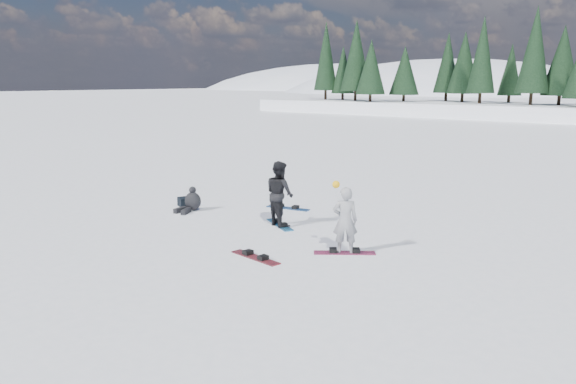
% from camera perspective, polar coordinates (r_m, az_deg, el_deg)
% --- Properties ---
extents(ground, '(420.00, 420.00, 0.00)m').
position_cam_1_polar(ground, '(14.36, 4.13, -5.59)').
color(ground, white).
rests_on(ground, ground).
extents(snowboarder_woman, '(0.72, 0.68, 1.80)m').
position_cam_1_polar(snowboarder_woman, '(13.64, 5.81, -2.85)').
color(snowboarder_woman, '#99999E').
rests_on(snowboarder_woman, ground).
extents(snowboarder_man, '(1.11, 0.98, 1.89)m').
position_cam_1_polar(snowboarder_man, '(16.21, -0.86, -0.15)').
color(snowboarder_man, black).
rests_on(snowboarder_man, ground).
extents(seated_rider, '(0.69, 1.01, 0.79)m').
position_cam_1_polar(seated_rider, '(18.42, -9.76, -0.96)').
color(seated_rider, black).
rests_on(seated_rider, ground).
extents(gear_bag, '(0.53, 0.45, 0.30)m').
position_cam_1_polar(gear_bag, '(19.13, -10.57, -1.01)').
color(gear_bag, black).
rests_on(gear_bag, ground).
extents(snowboard_woman, '(1.36, 1.13, 0.03)m').
position_cam_1_polar(snowboard_woman, '(13.87, 5.76, -6.17)').
color(snowboard_woman, '#9B214E').
rests_on(snowboard_woman, ground).
extents(snowboard_man, '(1.45, 0.98, 0.03)m').
position_cam_1_polar(snowboard_man, '(16.42, -0.85, -3.34)').
color(snowboard_man, '#1B6497').
rests_on(snowboard_man, ground).
extents(snowboard_loose_b, '(1.52, 0.48, 0.03)m').
position_cam_1_polar(snowboard_loose_b, '(13.47, -3.33, -6.66)').
color(snowboard_loose_b, maroon).
rests_on(snowboard_loose_b, ground).
extents(snowboard_loose_c, '(1.53, 0.56, 0.03)m').
position_cam_1_polar(snowboard_loose_c, '(18.51, -0.01, -1.65)').
color(snowboard_loose_c, navy).
rests_on(snowboard_loose_c, ground).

